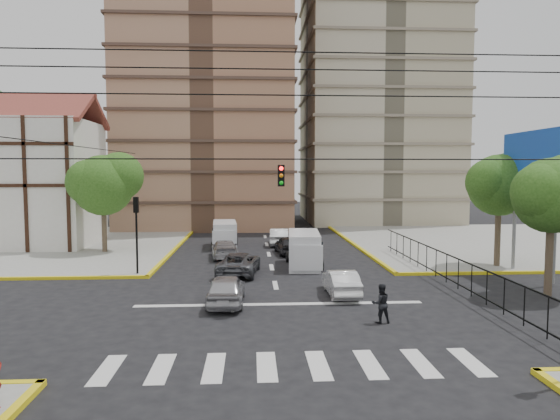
{
  "coord_description": "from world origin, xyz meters",
  "views": [
    {
      "loc": [
        -1.24,
        -20.87,
        5.93
      ],
      "look_at": [
        0.23,
        4.74,
        4.0
      ],
      "focal_mm": 32.0,
      "sensor_mm": 36.0,
      "label": 1
    }
  ],
  "objects": [
    {
      "name": "stop_line",
      "position": [
        0.0,
        1.2,
        0.01
      ],
      "size": [
        13.0,
        0.4,
        0.01
      ],
      "primitive_type": "cube",
      "color": "silver",
      "rests_on": "ground"
    },
    {
      "name": "tree_tudor",
      "position": [
        -11.9,
        16.01,
        5.22
      ],
      "size": [
        5.39,
        4.4,
        7.43
      ],
      "color": "#473828",
      "rests_on": "ground"
    },
    {
      "name": "tree_park_c",
      "position": [
        14.09,
        9.01,
        5.34
      ],
      "size": [
        4.65,
        3.8,
        7.25
      ],
      "color": "#473828",
      "rests_on": "ground"
    },
    {
      "name": "car_white_rear_right",
      "position": [
        1.01,
        19.6,
        0.69
      ],
      "size": [
        1.71,
        4.28,
        1.39
      ],
      "primitive_type": "imported",
      "rotation": [
        0.0,
        0.0,
        3.08
      ],
      "color": "silver",
      "rests_on": "ground"
    },
    {
      "name": "traffic_light_hanging",
      "position": [
        0.0,
        -2.04,
        5.9
      ],
      "size": [
        18.0,
        9.12,
        0.92
      ],
      "color": "black",
      "rests_on": "ground"
    },
    {
      "name": "traffic_light_nw",
      "position": [
        -7.8,
        7.8,
        3.11
      ],
      "size": [
        0.28,
        0.22,
        4.4
      ],
      "color": "black",
      "rests_on": "ground"
    },
    {
      "name": "car_darkgrey_mid_right",
      "position": [
        1.4,
        15.02,
        0.67
      ],
      "size": [
        1.96,
        4.08,
        1.35
      ],
      "primitive_type": "imported",
      "rotation": [
        0.0,
        0.0,
        3.24
      ],
      "color": "#242426",
      "rests_on": "ground"
    },
    {
      "name": "tree_park_a",
      "position": [
        13.08,
        2.01,
        5.01
      ],
      "size": [
        4.41,
        3.6,
        6.83
      ],
      "color": "#473828",
      "rests_on": "ground"
    },
    {
      "name": "crosswalk_stripes",
      "position": [
        0.0,
        -6.0,
        0.01
      ],
      "size": [
        12.0,
        2.4,
        0.01
      ],
      "primitive_type": "cube",
      "color": "silver",
      "rests_on": "ground"
    },
    {
      "name": "car_silver_front_left",
      "position": [
        -2.39,
        1.33,
        0.69
      ],
      "size": [
        1.72,
        4.08,
        1.38
      ],
      "primitive_type": "imported",
      "rotation": [
        0.0,
        0.0,
        3.12
      ],
      "color": "#AFAEB3",
      "rests_on": "ground"
    },
    {
      "name": "sidewalk_nw",
      "position": [
        -20.0,
        20.0,
        0.07
      ],
      "size": [
        26.0,
        26.0,
        0.15
      ],
      "primitive_type": "cube",
      "color": "gray",
      "rests_on": "ground"
    },
    {
      "name": "van_right_lane",
      "position": [
        2.05,
        9.92,
        1.06
      ],
      "size": [
        2.24,
        4.95,
        2.17
      ],
      "rotation": [
        0.0,
        0.0,
        -0.07
      ],
      "color": "silver",
      "rests_on": "ground"
    },
    {
      "name": "car_silver_rear_left",
      "position": [
        -3.13,
        13.67,
        0.63
      ],
      "size": [
        2.18,
        4.49,
        1.26
      ],
      "primitive_type": "imported",
      "rotation": [
        0.0,
        0.0,
        3.24
      ],
      "color": "#A3A2A7",
      "rests_on": "ground"
    },
    {
      "name": "park_fence",
      "position": [
        9.0,
        4.5,
        0.0
      ],
      "size": [
        0.1,
        22.5,
        1.66
      ],
      "primitive_type": null,
      "color": "black",
      "rests_on": "ground"
    },
    {
      "name": "pedestrian_crosswalk",
      "position": [
        3.84,
        -1.8,
        0.78
      ],
      "size": [
        0.82,
        0.67,
        1.56
      ],
      "primitive_type": "imported",
      "rotation": [
        0.0,
        0.0,
        3.26
      ],
      "color": "black",
      "rests_on": "ground"
    },
    {
      "name": "tudor_building",
      "position": [
        -19.0,
        20.0,
        5.25
      ],
      "size": [
        10.8,
        8.05,
        12.23
      ],
      "color": "silver",
      "rests_on": "ground"
    },
    {
      "name": "tower_beige",
      "position": [
        14.0,
        40.0,
        24.0
      ],
      "size": [
        17.0,
        16.0,
        48.0
      ],
      "primitive_type": "cube",
      "color": "tan",
      "rests_on": "ground"
    },
    {
      "name": "van_left_lane",
      "position": [
        -3.37,
        18.3,
        0.99
      ],
      "size": [
        2.05,
        4.62,
        2.04
      ],
      "rotation": [
        0.0,
        0.0,
        0.06
      ],
      "color": "silver",
      "rests_on": "ground"
    },
    {
      "name": "car_white_front_right",
      "position": [
        3.07,
        2.69,
        0.63
      ],
      "size": [
        1.36,
        3.83,
        1.26
      ],
      "primitive_type": "imported",
      "rotation": [
        0.0,
        0.0,
        3.15
      ],
      "color": "white",
      "rests_on": "ground"
    },
    {
      "name": "billboard",
      "position": [
        14.45,
        6.0,
        6.0
      ],
      "size": [
        0.36,
        6.2,
        8.1
      ],
      "color": "slate",
      "rests_on": "ground"
    },
    {
      "name": "sidewalk_ne",
      "position": [
        20.0,
        20.0,
        0.07
      ],
      "size": [
        26.0,
        26.0,
        0.15
      ],
      "primitive_type": "cube",
      "color": "gray",
      "rests_on": "ground"
    },
    {
      "name": "ground",
      "position": [
        0.0,
        0.0,
        0.0
      ],
      "size": [
        160.0,
        160.0,
        0.0
      ],
      "primitive_type": "plane",
      "color": "black",
      "rests_on": "ground"
    },
    {
      "name": "tower_tan",
      "position": [
        -6.0,
        36.0,
        24.0
      ],
      "size": [
        18.0,
        16.0,
        48.0
      ],
      "primitive_type": "cube",
      "color": "#A06C50",
      "rests_on": "ground"
    },
    {
      "name": "car_grey_mid_left",
      "position": [
        -1.99,
        8.01,
        0.65
      ],
      "size": [
        2.71,
        4.88,
        1.29
      ],
      "primitive_type": "imported",
      "rotation": [
        0.0,
        0.0,
        3.02
      ],
      "color": "#57595F",
      "rests_on": "ground"
    }
  ]
}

